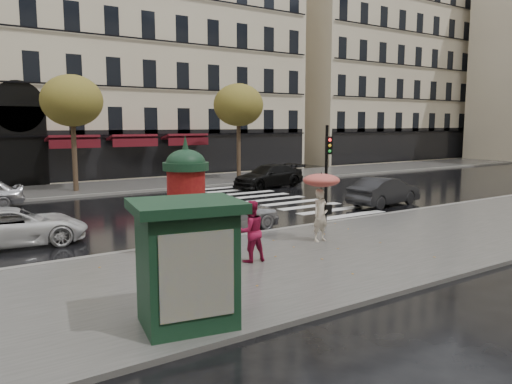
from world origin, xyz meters
TOP-DOWN VIEW (x-y plane):
  - ground at (0.00, 0.00)m, footprint 160.00×160.00m
  - near_sidewalk at (0.00, -0.50)m, footprint 90.00×7.00m
  - far_sidewalk at (0.00, 19.00)m, footprint 90.00×6.00m
  - near_kerb at (0.00, 3.00)m, footprint 90.00×0.25m
  - far_kerb at (0.00, 16.00)m, footprint 90.00×0.25m
  - zebra_crossing at (6.00, 9.60)m, footprint 3.60×11.75m
  - bldg_far_corner at (6.00, 30.00)m, footprint 26.00×14.00m
  - bldg_far_right at (34.00, 30.00)m, footprint 24.00×14.00m
  - tree_far_left at (-2.00, 18.00)m, footprint 3.40×3.40m
  - tree_far_right at (9.00, 18.00)m, footprint 3.40×3.40m
  - woman_umbrella at (1.30, 0.74)m, footprint 1.18×1.18m
  - woman_red at (-1.92, -0.02)m, footprint 0.88×0.71m
  - man_burgundy at (-3.77, 0.30)m, footprint 1.01×0.79m
  - morris_column at (-3.13, 1.44)m, footprint 1.29×1.29m
  - traffic_light at (3.34, 2.73)m, footprint 0.28×0.37m
  - newsstand at (-5.32, -3.00)m, footprint 2.24×2.00m
  - car_silver at (-0.25, 4.20)m, footprint 4.22×1.83m
  - car_darkgrey at (9.14, 5.03)m, footprint 4.32×1.99m
  - car_white at (-6.96, 6.13)m, footprint 4.66×2.47m
  - car_black at (8.58, 13.86)m, footprint 5.03×2.50m

SIDE VIEW (x-z plane):
  - ground at x=0.00m, z-range 0.00..0.00m
  - zebra_crossing at x=6.00m, z-range 0.00..0.01m
  - near_sidewalk at x=0.00m, z-range 0.00..0.12m
  - far_sidewalk at x=0.00m, z-range 0.00..0.12m
  - near_kerb at x=0.00m, z-range 0.00..0.14m
  - far_kerb at x=0.00m, z-range 0.00..0.14m
  - car_white at x=-6.96m, z-range 0.00..1.25m
  - car_darkgrey at x=9.14m, z-range 0.00..1.37m
  - car_black at x=8.58m, z-range 0.00..1.41m
  - car_silver at x=-0.25m, z-range 0.00..1.42m
  - woman_red at x=-1.92m, z-range 0.12..1.82m
  - man_burgundy at x=-3.77m, z-range 0.12..1.93m
  - newsstand at x=-5.32m, z-range 0.15..2.53m
  - woman_umbrella at x=1.30m, z-range 0.48..2.75m
  - morris_column at x=-3.13m, z-range 0.05..3.52m
  - traffic_light at x=3.34m, z-range 0.52..4.25m
  - tree_far_left at x=-2.00m, z-range 1.85..8.49m
  - tree_far_right at x=9.00m, z-range 1.85..8.49m
  - bldg_far_corner at x=6.00m, z-range -0.14..22.76m
  - bldg_far_right at x=34.00m, z-range -0.14..22.76m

